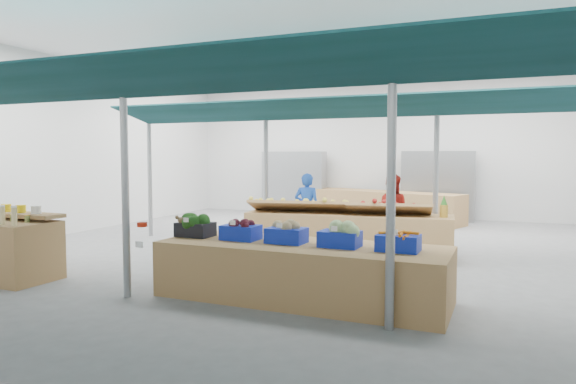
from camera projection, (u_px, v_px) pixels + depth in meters
name	position (u px, v px, depth m)	size (l,w,h in m)	color
floor	(302.00, 251.00, 10.19)	(13.00, 13.00, 0.00)	slate
hall	(325.00, 121.00, 11.34)	(13.00, 13.00, 13.00)	silver
pole_grid	(308.00, 160.00, 8.17)	(10.00, 4.60, 3.00)	gray
awnings	(308.00, 99.00, 8.10)	(9.50, 7.08, 0.30)	#0A2B2C
back_shelving_left	(294.00, 183.00, 16.61)	(2.00, 0.50, 2.00)	#B23F33
back_shelving_right	(438.00, 186.00, 14.93)	(2.00, 0.50, 2.00)	#B23F33
veg_counter	(301.00, 272.00, 6.70)	(3.78, 1.26, 0.73)	#9C7444
fruit_counter	(347.00, 235.00, 9.57)	(3.79, 0.90, 0.81)	#9C7444
far_counter	(383.00, 206.00, 15.00)	(4.76, 0.95, 0.86)	#9C7444
crate_stack	(400.00, 281.00, 6.40)	(0.53, 0.37, 0.64)	#0F26AB
vendor_left	(307.00, 208.00, 11.01)	(0.55, 0.36, 1.52)	#1C4BB7
vendor_right	(391.00, 212.00, 10.34)	(0.74, 0.57, 1.52)	maroon
crate_broccoli	(195.00, 225.00, 7.31)	(0.52, 0.41, 0.35)	black
crate_beets	(241.00, 230.00, 7.02)	(0.52, 0.41, 0.29)	#0F26AB
crate_celeriac	(286.00, 232.00, 6.75)	(0.52, 0.41, 0.31)	#0F26AB
crate_cabbage	(340.00, 234.00, 6.46)	(0.52, 0.41, 0.35)	#0F26AB
crate_carrots	(398.00, 242.00, 6.17)	(0.52, 0.41, 0.29)	#0F26AB
sparrow	(180.00, 220.00, 7.25)	(0.12, 0.09, 0.11)	brown
pole_ribbon	(142.00, 226.00, 5.83)	(0.12, 0.12, 0.28)	red
apple_heap_yellow	(300.00, 204.00, 9.71)	(1.99, 1.00, 0.27)	#997247
apple_heap_red	(389.00, 206.00, 9.22)	(1.59, 0.94, 0.27)	#997247
pineapple	(444.00, 207.00, 8.93)	(0.14, 0.14, 0.39)	#8C6019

